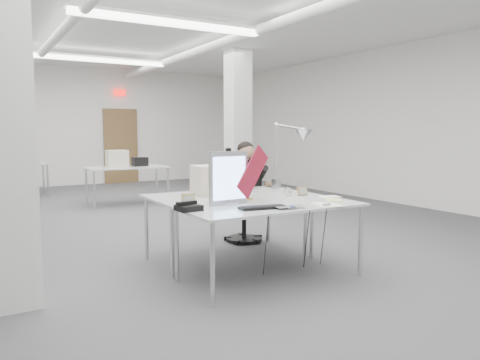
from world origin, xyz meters
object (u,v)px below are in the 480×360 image
object	(u,v)px
beige_monitor	(210,180)
seated_person	(246,175)
monitor	(228,178)
architect_lamp	(288,149)
desk_main	(271,206)
office_chair	(244,202)
laptop	(293,208)
bankers_lamp	(244,184)
desk_phone	(189,208)

from	to	relation	value
beige_monitor	seated_person	bearing A→B (deg)	36.61
monitor	architect_lamp	xyz separation A→B (m)	(1.13, 0.57, 0.24)
beige_monitor	architect_lamp	xyz separation A→B (m)	(0.98, -0.15, 0.33)
desk_main	office_chair	xyz separation A→B (m)	(0.59, 1.51, -0.21)
monitor	laptop	size ratio (longest dim) A/B	1.80
bankers_lamp	laptop	bearing A→B (deg)	-92.75
seated_person	monitor	distance (m)	1.58
bankers_lamp	architect_lamp	world-z (taller)	architect_lamp
monitor	desk_main	bearing A→B (deg)	-33.19
laptop	beige_monitor	world-z (taller)	beige_monitor
desk_main	laptop	size ratio (longest dim) A/B	6.17
office_chair	monitor	distance (m)	1.68
seated_person	bankers_lamp	world-z (taller)	seated_person
office_chair	monitor	bearing A→B (deg)	-129.56
desk_main	beige_monitor	world-z (taller)	beige_monitor
bankers_lamp	architect_lamp	size ratio (longest dim) A/B	0.34
desk_main	desk_phone	bearing A→B (deg)	175.30
seated_person	beige_monitor	size ratio (longest dim) A/B	2.79
desk_main	architect_lamp	xyz separation A→B (m)	(0.77, 0.78, 0.51)
seated_person	architect_lamp	xyz separation A→B (m)	(0.18, -0.68, 0.36)
laptop	seated_person	bearing A→B (deg)	78.56
seated_person	bankers_lamp	distance (m)	1.26
beige_monitor	desk_main	bearing A→B (deg)	-74.19
office_chair	monitor	world-z (taller)	monitor
laptop	architect_lamp	size ratio (longest dim) A/B	0.29
laptop	bankers_lamp	size ratio (longest dim) A/B	0.86
seated_person	beige_monitor	bearing A→B (deg)	-149.92
office_chair	beige_monitor	size ratio (longest dim) A/B	3.00
monitor	bankers_lamp	world-z (taller)	monitor
desk_phone	monitor	bearing A→B (deg)	11.71
office_chair	architect_lamp	distance (m)	1.05
office_chair	bankers_lamp	world-z (taller)	bankers_lamp
desk_main	monitor	size ratio (longest dim) A/B	3.42
desk_main	beige_monitor	size ratio (longest dim) A/B	5.10
laptop	beige_monitor	size ratio (longest dim) A/B	0.83
desk_main	laptop	world-z (taller)	laptop
monitor	desk_phone	distance (m)	0.56
desk_phone	desk_main	bearing A→B (deg)	-8.47
seated_person	desk_phone	distance (m)	2.00
bankers_lamp	beige_monitor	bearing A→B (deg)	93.51
desk_main	desk_phone	distance (m)	0.85
laptop	architect_lamp	xyz separation A→B (m)	(0.76, 1.12, 0.49)
desk_main	architect_lamp	bearing A→B (deg)	45.26
desk_main	beige_monitor	distance (m)	0.97
office_chair	monitor	xyz separation A→B (m)	(-0.95, -1.30, 0.49)
beige_monitor	bankers_lamp	bearing A→B (deg)	-73.48
desk_phone	architect_lamp	xyz separation A→B (m)	(1.62, 0.71, 0.48)
bankers_lamp	desk_phone	world-z (taller)	bankers_lamp
office_chair	laptop	bearing A→B (deg)	-110.67
desk_main	desk_phone	size ratio (longest dim) A/B	8.49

